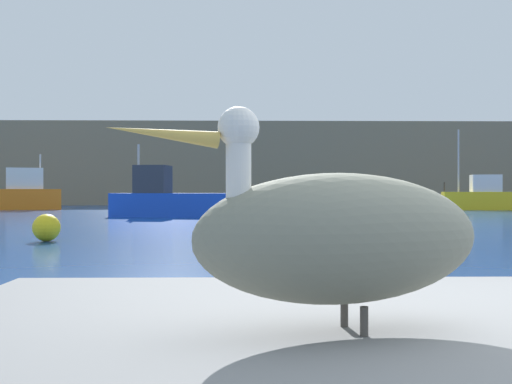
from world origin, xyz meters
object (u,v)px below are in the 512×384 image
object	(u,v)px
pelican	(337,236)
fishing_boat_blue	(170,200)
mooring_buoy	(46,228)
fishing_boat_orange	(12,195)
fishing_boat_yellow	(483,197)

from	to	relation	value
pelican	fishing_boat_blue	size ratio (longest dim) A/B	0.21
pelican	mooring_buoy	size ratio (longest dim) A/B	1.93
fishing_boat_blue	fishing_boat_orange	xyz separation A→B (m)	(-12.71, 12.27, 0.15)
pelican	mooring_buoy	distance (m)	15.75
fishing_boat_blue	fishing_boat_yellow	distance (m)	23.71
pelican	fishing_boat_blue	distance (m)	30.63
fishing_boat_orange	mooring_buoy	bearing A→B (deg)	-85.98
fishing_boat_orange	pelican	bearing A→B (deg)	-86.22
fishing_boat_yellow	mooring_buoy	distance (m)	35.03
fishing_boat_orange	mooring_buoy	world-z (taller)	fishing_boat_orange
fishing_boat_orange	mooring_buoy	xyz separation A→B (m)	(11.23, -27.95, -0.68)
pelican	fishing_boat_orange	world-z (taller)	fishing_boat_orange
fishing_boat_yellow	mooring_buoy	size ratio (longest dim) A/B	7.74
mooring_buoy	fishing_boat_orange	bearing A→B (deg)	111.88
fishing_boat_orange	mooring_buoy	size ratio (longest dim) A/B	9.97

